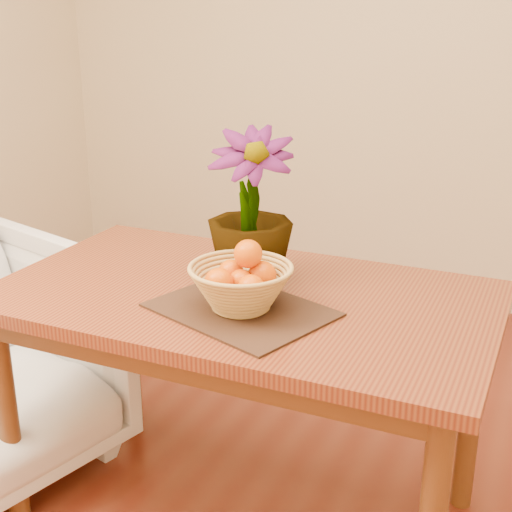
% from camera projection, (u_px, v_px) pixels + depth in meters
% --- Properties ---
extents(wall_back, '(4.00, 0.02, 2.70)m').
position_uv_depth(wall_back, '(411.00, 40.00, 3.49)').
color(wall_back, beige).
rests_on(wall_back, floor).
extents(table, '(1.40, 0.80, 0.75)m').
position_uv_depth(table, '(243.00, 320.00, 2.04)').
color(table, brown).
rests_on(table, floor).
extents(placemat, '(0.53, 0.46, 0.01)m').
position_uv_depth(placemat, '(241.00, 310.00, 1.88)').
color(placemat, '#341E13').
rests_on(placemat, table).
extents(wicker_basket, '(0.28, 0.28, 0.11)m').
position_uv_depth(wicker_basket, '(241.00, 289.00, 1.86)').
color(wicker_basket, tan).
rests_on(wicker_basket, placemat).
extents(orange_pile, '(0.16, 0.17, 0.14)m').
position_uv_depth(orange_pile, '(242.00, 274.00, 1.86)').
color(orange_pile, '#D15603').
rests_on(orange_pile, wicker_basket).
extents(potted_plant, '(0.32, 0.32, 0.44)m').
position_uv_depth(potted_plant, '(250.00, 207.00, 2.03)').
color(potted_plant, '#174012').
rests_on(potted_plant, table).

